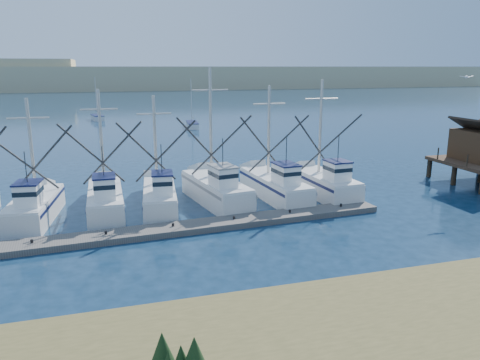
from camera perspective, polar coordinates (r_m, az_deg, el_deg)
The scene contains 7 objects.
ground at distance 25.04m, azimuth 9.40°, elevation -9.97°, with size 500.00×500.00×0.00m, color #0C2235.
floating_dock at distance 29.30m, azimuth -8.15°, elevation -5.96°, with size 28.68×1.91×0.38m, color #595550.
dune_ridge at distance 230.80m, azimuth -14.39°, elevation 12.01°, with size 360.00×60.00×10.00m, color tan.
trawler_fleet at distance 33.84m, azimuth -8.50°, elevation -1.83°, with size 27.75×8.90×9.92m.
sailboat_near at distance 79.01m, azimuth -5.84°, elevation 6.71°, with size 2.32×5.83×8.10m.
sailboat_far at distance 94.02m, azimuth -16.98°, elevation 7.30°, with size 2.55×5.24×8.10m.
flying_gull at distance 41.80m, azimuth 25.89°, elevation 11.25°, with size 1.24×0.23×0.23m.
Camera 1 is at (-10.33, -20.51, 9.96)m, focal length 35.00 mm.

